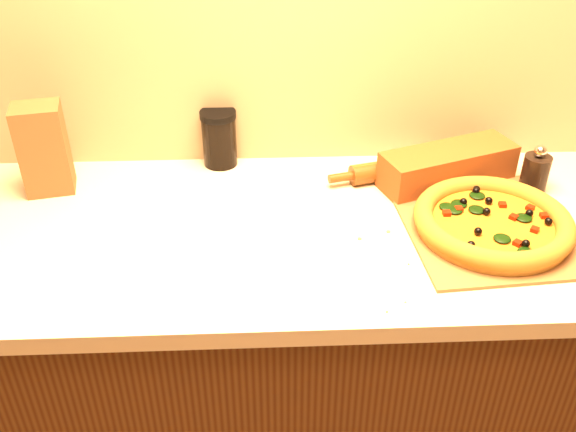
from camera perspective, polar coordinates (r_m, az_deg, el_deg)
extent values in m
cube|color=#41200E|center=(1.77, 3.22, -13.48)|extent=(2.80, 0.65, 0.86)
cube|color=beige|center=(1.47, 3.77, -1.43)|extent=(2.84, 0.68, 0.04)
cube|color=olive|center=(1.51, 17.34, -0.91)|extent=(0.40, 0.44, 0.01)
cube|color=olive|center=(1.72, 14.10, 4.08)|extent=(0.07, 0.17, 0.01)
cylinder|color=#BB822E|center=(1.49, 17.64, -0.95)|extent=(0.33, 0.33, 0.02)
cylinder|color=orange|center=(1.48, 17.72, -0.56)|extent=(0.27, 0.27, 0.01)
torus|color=#91581A|center=(1.48, 17.76, -0.33)|extent=(0.35, 0.35, 0.04)
ellipsoid|color=black|center=(1.52, 19.25, 0.40)|extent=(0.04, 0.04, 0.01)
sphere|color=black|center=(1.45, 16.51, -0.64)|extent=(0.02, 0.02, 0.02)
cube|color=maroon|center=(1.45, 19.14, -1.39)|extent=(0.02, 0.02, 0.01)
cylinder|color=black|center=(1.67, 21.10, 3.54)|extent=(0.07, 0.07, 0.09)
sphere|color=silver|center=(1.65, 21.52, 5.38)|extent=(0.03, 0.03, 0.03)
cylinder|color=#51250D|center=(1.65, 9.89, 4.20)|extent=(0.26, 0.11, 0.05)
cylinder|color=#51250D|center=(1.72, 14.71, 4.87)|extent=(0.06, 0.04, 0.02)
cylinder|color=#51250D|center=(1.59, 4.69, 3.44)|extent=(0.06, 0.04, 0.02)
cube|color=maroon|center=(1.64, 14.00, 4.30)|extent=(0.36, 0.22, 0.09)
cube|color=brown|center=(1.64, -20.90, 5.58)|extent=(0.13, 0.11, 0.22)
cylinder|color=black|center=(1.68, -6.11, 6.65)|extent=(0.09, 0.09, 0.13)
cylinder|color=black|center=(1.65, -6.26, 8.95)|extent=(0.09, 0.09, 0.02)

